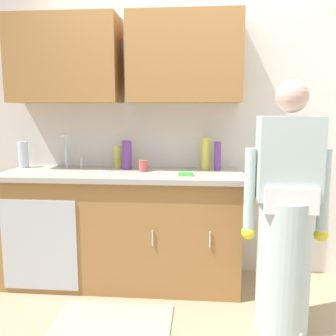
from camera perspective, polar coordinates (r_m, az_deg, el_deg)
ground_plane at (r=2.65m, az=2.70°, el=-23.88°), size 9.00×9.00×0.00m
kitchen_wall_with_uppers at (r=3.24m, az=1.15°, el=9.55°), size 4.80×0.44×2.70m
counter_cabinet at (r=3.16m, az=-6.93°, el=-9.41°), size 1.90×0.62×0.90m
countertop at (r=3.04m, az=-7.03°, el=-0.96°), size 1.96×0.66×0.04m
sink at (r=3.19m, az=-15.60°, el=-0.69°), size 0.50×0.36×0.35m
person_at_sink at (r=2.50m, az=17.66°, el=-8.87°), size 0.55×0.34×1.62m
floor_mat at (r=2.75m, az=-8.54°, el=-22.51°), size 0.80×0.50×0.01m
bottle_dish_liquid at (r=3.16m, az=-6.37°, el=2.03°), size 0.08×0.08×0.24m
bottle_water_tall at (r=3.16m, az=5.81°, el=2.22°), size 0.08×0.08×0.27m
bottle_cleaner_spray at (r=3.48m, az=-21.46°, el=1.95°), size 0.08×0.08×0.23m
bottle_water_short at (r=3.11m, az=7.65°, el=1.84°), size 0.06×0.06×0.24m
bottle_soap at (r=3.27m, az=-7.81°, el=1.75°), size 0.06×0.06×0.19m
cup_by_sink at (r=3.04m, az=-3.83°, el=0.34°), size 0.08×0.08×0.09m
knife_on_counter at (r=3.00m, az=-9.99°, el=-0.72°), size 0.15×0.21×0.01m
sponge at (r=2.84m, az=2.77°, el=-0.90°), size 0.11×0.07×0.03m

